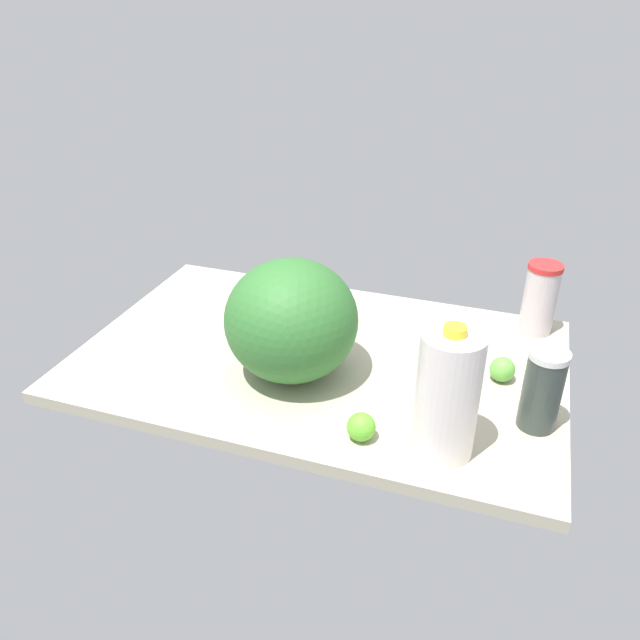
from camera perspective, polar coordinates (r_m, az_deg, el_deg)
The scene contains 7 objects.
countertop at distance 159.38cm, azimuth 0.00°, elevation -3.60°, with size 120.00×76.00×3.00cm, color #B3AB91.
shaker_bottle at distance 137.96cm, azimuth 19.67°, elevation -6.00°, with size 8.29×8.29×18.54cm.
tumbler_cup at distance 173.95cm, azimuth 19.46°, elevation 1.89°, with size 8.88×8.88×19.62cm.
watermelon at distance 144.45cm, azimuth -2.64°, elevation -0.04°, with size 31.13×31.13×28.78cm, color #306D2E.
milk_jug at distance 123.53cm, azimuth 11.56°, elevation -6.72°, with size 12.42×12.42×29.00cm.
lime_loose at distance 130.60cm, azimuth 3.79°, elevation -9.73°, with size 6.06×6.06×6.06cm, color #5FBA2D.
lime_by_jug at distance 153.60cm, azimuth 16.33°, elevation -4.36°, with size 5.99×5.99×5.99cm, color #62B341.
Camera 1 is at (43.35, -126.46, 88.28)cm, focal length 35.00 mm.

